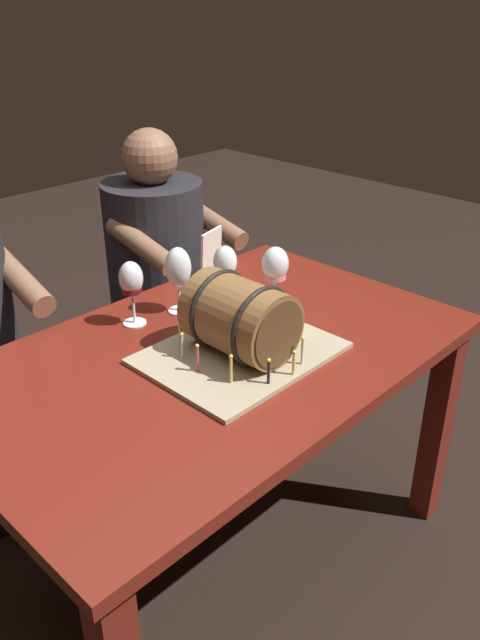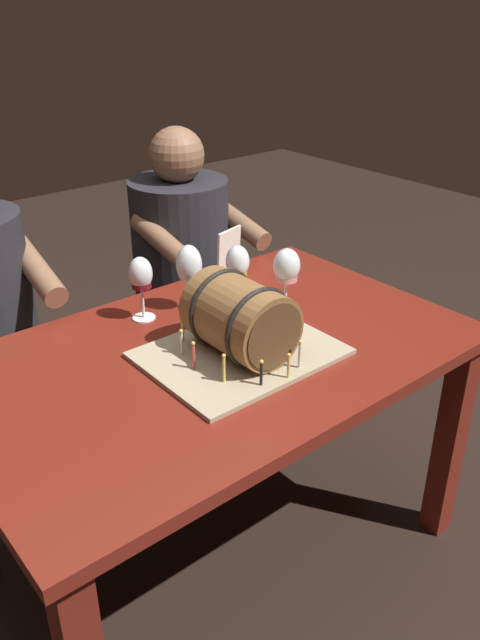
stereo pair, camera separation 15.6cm
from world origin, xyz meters
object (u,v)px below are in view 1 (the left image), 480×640
at_px(wine_glass_amber, 225,265).
at_px(wine_glass_rose, 275,266).
at_px(wine_glass_empty, 178,269).
at_px(wine_glass_red, 131,281).
at_px(dining_table, 216,387).
at_px(person_seated_right, 159,294).
at_px(barrel_cake, 240,323).
at_px(menu_card, 211,254).

relative_size(wine_glass_amber, wine_glass_rose, 0.96).
bearing_deg(wine_glass_empty, wine_glass_red, 166.68).
relative_size(dining_table, person_seated_right, 1.16).
bearing_deg(wine_glass_red, wine_glass_empty, -13.32).
xyz_separation_m(barrel_cake, wine_glass_rose, (0.28, 0.13, 0.03)).
bearing_deg(wine_glass_rose, dining_table, -167.83).
relative_size(dining_table, menu_card, 8.25).
xyz_separation_m(wine_glass_amber, person_seated_right, (0.15, 0.50, -0.30)).
xyz_separation_m(barrel_cake, wine_glass_empty, (0.06, 0.30, 0.04)).
bearing_deg(dining_table, barrel_cake, -66.16).
distance_m(barrel_cake, wine_glass_rose, 0.31).
relative_size(wine_glass_amber, menu_card, 1.09).
distance_m(dining_table, wine_glass_amber, 0.37).
xyz_separation_m(wine_glass_amber, wine_glass_rose, (0.08, -0.12, 0.01)).
xyz_separation_m(wine_glass_red, menu_card, (0.37, 0.08, -0.05)).
distance_m(wine_glass_amber, person_seated_right, 0.61).
height_order(dining_table, wine_glass_empty, wine_glass_empty).
height_order(wine_glass_red, wine_glass_rose, wine_glass_red).
bearing_deg(wine_glass_empty, menu_card, 25.43).
distance_m(barrel_cake, wine_glass_empty, 0.31).
height_order(wine_glass_empty, wine_glass_red, wine_glass_empty).
relative_size(wine_glass_empty, wine_glass_red, 1.06).
bearing_deg(menu_card, wine_glass_empty, -168.97).
bearing_deg(menu_card, dining_table, -147.08).
bearing_deg(wine_glass_red, menu_card, 11.74).
bearing_deg(barrel_cake, dining_table, 113.84).
height_order(dining_table, wine_glass_amber, wine_glass_amber).
distance_m(wine_glass_empty, wine_glass_amber, 0.15).
bearing_deg(barrel_cake, menu_card, 54.51).
xyz_separation_m(dining_table, wine_glass_red, (-0.05, 0.27, 0.24)).
distance_m(wine_glass_amber, menu_card, 0.18).
height_order(wine_glass_amber, person_seated_right, person_seated_right).
height_order(wine_glass_rose, person_seated_right, person_seated_right).
bearing_deg(menu_card, wine_glass_red, 177.33).
bearing_deg(wine_glass_rose, menu_card, 87.41).
xyz_separation_m(wine_glass_empty, menu_card, (0.23, 0.11, -0.05)).
relative_size(dining_table, wine_glass_amber, 7.60).
bearing_deg(dining_table, wine_glass_red, 100.74).
relative_size(dining_table, barrel_cake, 2.83).
distance_m(dining_table, person_seated_right, 0.79).
relative_size(barrel_cake, menu_card, 2.91).
relative_size(barrel_cake, wine_glass_empty, 2.39).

